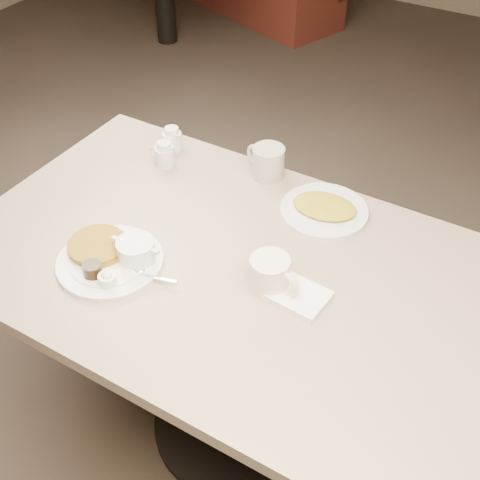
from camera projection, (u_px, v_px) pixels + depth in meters
The scene contains 9 objects.
room at pixel (235, 18), 1.16m from camera, with size 7.04×8.04×2.84m.
diner_table at pixel (236, 308), 1.71m from camera, with size 1.50×0.90×0.75m.
main_plate at pixel (113, 256), 1.59m from camera, with size 0.35×0.31×0.07m.
coffee_mug_near at pixel (271, 274), 1.50m from camera, with size 0.15×0.12×0.09m.
napkin at pixel (299, 296), 1.50m from camera, with size 0.15×0.12×0.02m.
coffee_mug_far at pixel (267, 162), 1.86m from camera, with size 0.15×0.12×0.10m.
creamer_left at pixel (165, 154), 1.91m from camera, with size 0.10×0.08×0.08m.
creamer_right at pixel (172, 140), 1.98m from camera, with size 0.08×0.07×0.08m.
hash_plate at pixel (324, 209), 1.75m from camera, with size 0.28×0.28×0.04m.
Camera 1 is at (0.59, -0.98, 1.86)m, focal length 45.87 mm.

